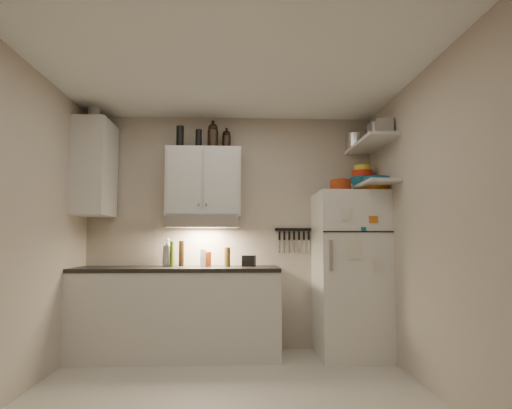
{
  "coord_description": "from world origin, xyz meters",
  "views": [
    {
      "loc": [
        0.06,
        -3.31,
        1.18
      ],
      "look_at": [
        0.25,
        0.9,
        1.55
      ],
      "focal_mm": 30.0,
      "sensor_mm": 36.0,
      "label": 1
    }
  ],
  "objects": [
    {
      "name": "bowl_orange",
      "position": [
        1.44,
        1.27,
        1.92
      ],
      "size": [
        0.23,
        0.23,
        0.07
      ],
      "primitive_type": "cylinder",
      "color": "red",
      "rests_on": "bowl_teal"
    },
    {
      "name": "growler_b",
      "position": [
        -0.06,
        1.39,
        2.32
      ],
      "size": [
        0.11,
        0.11,
        0.23
      ],
      "primitive_type": null,
      "rotation": [
        0.0,
        0.0,
        0.11
      ],
      "color": "black",
      "rests_on": "upper_cabinet"
    },
    {
      "name": "tin_b",
      "position": [
        1.52,
        0.77,
        2.3
      ],
      "size": [
        0.2,
        0.2,
        0.17
      ],
      "primitive_type": "cube",
      "rotation": [
        0.0,
        0.0,
        -0.22
      ],
      "color": "#AAAAAD",
      "rests_on": "shelf_hi"
    },
    {
      "name": "red_jar",
      "position": [
        -0.25,
        1.28,
        1.0
      ],
      "size": [
        0.09,
        0.09,
        0.16
      ],
      "primitive_type": "cylinder",
      "rotation": [
        0.0,
        0.0,
        -0.22
      ],
      "color": "#9B3512",
      "rests_on": "countertop"
    },
    {
      "name": "countertop",
      "position": [
        -0.55,
        1.2,
        0.9
      ],
      "size": [
        2.1,
        0.62,
        0.04
      ],
      "primitive_type": "cube",
      "color": "black",
      "rests_on": "base_cabinet"
    },
    {
      "name": "tin_a",
      "position": [
        1.5,
        0.91,
        2.3
      ],
      "size": [
        0.18,
        0.17,
        0.18
      ],
      "primitive_type": "cube",
      "rotation": [
        0.0,
        0.0,
        0.02
      ],
      "color": "#AAAAAD",
      "rests_on": "shelf_hi"
    },
    {
      "name": "dutch_oven",
      "position": [
        1.14,
        1.07,
        1.76
      ],
      "size": [
        0.24,
        0.24,
        0.13
      ],
      "primitive_type": "cylinder",
      "rotation": [
        0.0,
        0.0,
        0.11
      ],
      "color": "#9B3512",
      "rests_on": "fridge"
    },
    {
      "name": "back_wall",
      "position": [
        0.0,
        1.51,
        1.3
      ],
      "size": [
        3.2,
        0.02,
        2.6
      ],
      "primitive_type": "cube",
      "color": "#BCB0A0",
      "rests_on": "ground"
    },
    {
      "name": "pepper_mill",
      "position": [
        -0.04,
        1.24,
        1.02
      ],
      "size": [
        0.07,
        0.07,
        0.2
      ],
      "primitive_type": "cylinder",
      "rotation": [
        0.0,
        0.0,
        0.1
      ],
      "color": "brown",
      "rests_on": "countertop"
    },
    {
      "name": "left_wall",
      "position": [
        -1.61,
        0.0,
        1.3
      ],
      "size": [
        0.02,
        3.0,
        2.6
      ],
      "primitive_type": "cube",
      "color": "#BCB0A0",
      "rests_on": "ground"
    },
    {
      "name": "upper_cabinet",
      "position": [
        -0.3,
        1.33,
        1.83
      ],
      "size": [
        0.8,
        0.33,
        0.75
      ],
      "primitive_type": "cube",
      "color": "silver",
      "rests_on": "back_wall"
    },
    {
      "name": "stock_pot",
      "position": [
        1.4,
        1.37,
        2.3
      ],
      "size": [
        0.29,
        0.29,
        0.17
      ],
      "primitive_type": "cylinder",
      "rotation": [
        0.0,
        0.0,
        -0.23
      ],
      "color": "silver",
      "rests_on": "shelf_hi"
    },
    {
      "name": "ceiling",
      "position": [
        0.0,
        0.0,
        2.61
      ],
      "size": [
        3.2,
        3.0,
        0.02
      ],
      "primitive_type": "cube",
      "color": "white",
      "rests_on": "ground"
    },
    {
      "name": "thermos_a",
      "position": [
        -0.36,
        1.27,
        2.3
      ],
      "size": [
        0.08,
        0.08,
        0.2
      ],
      "primitive_type": "cylinder",
      "rotation": [
        0.0,
        0.0,
        -0.22
      ],
      "color": "black",
      "rests_on": "upper_cabinet"
    },
    {
      "name": "knife_strip",
      "position": [
        0.7,
        1.49,
        1.32
      ],
      "size": [
        0.42,
        0.02,
        0.03
      ],
      "primitive_type": "cube",
      "color": "black",
      "rests_on": "back_wall"
    },
    {
      "name": "bowl_yellow",
      "position": [
        1.44,
        1.27,
        1.99
      ],
      "size": [
        0.18,
        0.18,
        0.06
      ],
      "primitive_type": "cylinder",
      "color": "yellow",
      "rests_on": "bowl_orange"
    },
    {
      "name": "base_cabinet",
      "position": [
        -0.55,
        1.2,
        0.44
      ],
      "size": [
        2.1,
        0.6,
        0.88
      ],
      "primitive_type": "cube",
      "color": "silver",
      "rests_on": "floor"
    },
    {
      "name": "caddy",
      "position": [
        0.19,
        1.27,
        0.98
      ],
      "size": [
        0.15,
        0.13,
        0.12
      ],
      "primitive_type": "cube",
      "rotation": [
        0.0,
        0.0,
        -0.25
      ],
      "color": "black",
      "rests_on": "countertop"
    },
    {
      "name": "spice_jar",
      "position": [
        1.26,
        1.12,
        1.74
      ],
      "size": [
        0.06,
        0.06,
        0.09
      ],
      "primitive_type": "cylinder",
      "rotation": [
        0.0,
        0.0,
        0.07
      ],
      "color": "silver",
      "rests_on": "fridge"
    },
    {
      "name": "growler_a",
      "position": [
        -0.2,
        1.28,
        2.34
      ],
      "size": [
        0.13,
        0.13,
        0.28
      ],
      "primitive_type": null,
      "rotation": [
        0.0,
        0.0,
        -0.16
      ],
      "color": "black",
      "rests_on": "upper_cabinet"
    },
    {
      "name": "soap_bottle",
      "position": [
        -0.67,
        1.31,
        1.09
      ],
      "size": [
        0.14,
        0.14,
        0.33
      ],
      "primitive_type": "imported",
      "rotation": [
        0.0,
        0.0,
        -0.1
      ],
      "color": "silver",
      "rests_on": "countertop"
    },
    {
      "name": "side_jar",
      "position": [
        -1.46,
        1.19,
        2.54
      ],
      "size": [
        0.16,
        0.16,
        0.17
      ],
      "primitive_type": "cylinder",
      "rotation": [
        0.0,
        0.0,
        0.24
      ],
      "color": "silver",
      "rests_on": "side_cabinet"
    },
    {
      "name": "bowl_teal",
      "position": [
        1.44,
        1.29,
        1.83
      ],
      "size": [
        0.29,
        0.29,
        0.11
      ],
      "primitive_type": "cylinder",
      "color": "#155B78",
      "rests_on": "shelf_lo"
    },
    {
      "name": "clear_bottle",
      "position": [
        -0.29,
        1.22,
        1.01
      ],
      "size": [
        0.07,
        0.07,
        0.18
      ],
      "primitive_type": "cylinder",
      "rotation": [
        0.0,
        0.0,
        -0.13
      ],
      "color": "silver",
      "rests_on": "countertop"
    },
    {
      "name": "shelf_lo",
      "position": [
        1.45,
        1.02,
        1.76
      ],
      "size": [
        0.3,
        0.95,
        0.03
      ],
      "primitive_type": "cube",
      "color": "silver",
      "rests_on": "right_wall"
    },
    {
      "name": "side_cabinet",
      "position": [
        -1.44,
        1.2,
        1.95
      ],
      "size": [
        0.33,
        0.55,
        1.0
      ],
      "primitive_type": "cube",
      "color": "silver",
      "rests_on": "left_wall"
    },
    {
      "name": "vinegar_bottle",
      "position": [
        -0.53,
        1.33,
        1.06
      ],
      "size": [
        0.07,
        0.07,
        0.27
      ],
      "primitive_type": "cylinder",
      "rotation": [
        0.0,
        0.0,
        -0.31
      ],
      "color": "black",
      "rests_on": "countertop"
    },
    {
      "name": "floor",
      "position": [
        0.0,
        0.0,
        -0.01
      ],
      "size": [
        3.2,
        3.0,
        0.02
      ],
      "primitive_type": "cube",
      "color": "beige",
      "rests_on": "ground"
    },
    {
      "name": "plates",
      "position": [
        1.49,
        0.95,
        1.81
      ],
      "size": [
        0.3,
        0.3,
        0.07
      ],
      "primitive_type": "cylinder",
      "rotation": [
        0.0,
        0.0,
        -0.15
      ],
      "color": "#155B78",
      "rests_on": "shelf_lo"
    },
    {
      "name": "fridge",
      "position": [
        1.25,
        1.16,
        0.85
      ],
      "size": [
        0.7,
        0.68,
        1.7
      ],
      "primitive_type": "cube",
      "color": "white",
      "rests_on": "floor"
    },
    {
      "name": "range_hood",
      "position": [
        -0.3,
        1.27,
        1.39
      ],
      "size": [
        0.76,
        0.46,
        0.12
      ],
      "primitive_type": "cube",
      "color": "silver",
      "rests_on": "back_wall"
    },
    {
      "name": "thermos_b",
      "position": [
        -0.56,
        1.26,
        2.32
      ],
      "size": [
        0.08,
        0.08,
        0.23
      ],
      "primitive_type": "cylinder",
      "rotation": [
        0.0,
        0.0,
        0.06
      ],
      "color": "black",
      "rests_on": "upper_cabinet"
    },
    {
      "name": "right_wall",
      "position": [
        1.61,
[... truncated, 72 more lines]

